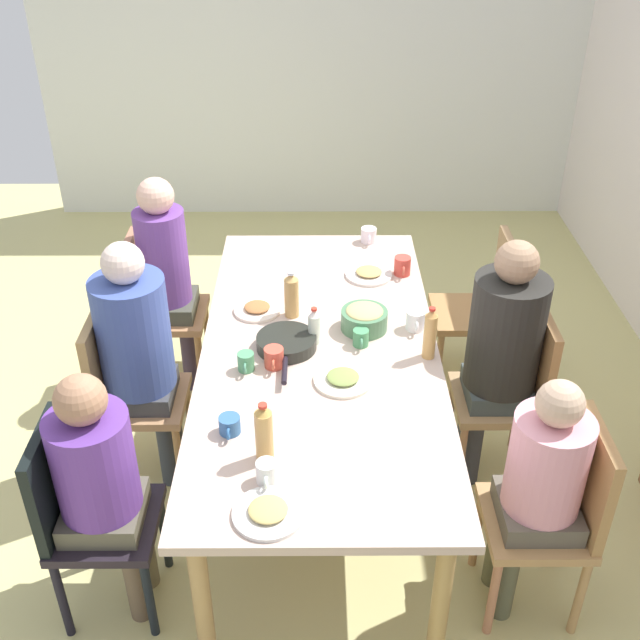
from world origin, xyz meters
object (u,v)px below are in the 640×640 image
(cup_4, at_px, (267,472))
(dining_table, at_px, (320,359))
(chair_1, at_px, (514,388))
(bottle_1, at_px, (264,433))
(plate_2, at_px, (369,274))
(serving_pan, at_px, (286,344))
(bottle_2, at_px, (292,295))
(cup_5, at_px, (230,425))
(bottle_0, at_px, (314,327))
(plate_1, at_px, (343,379))
(bottle_3, at_px, (430,334))
(chair_2, at_px, (484,303))
(cup_0, at_px, (361,338))
(cup_6, at_px, (246,362))
(person_5, at_px, (540,479))
(chair_4, at_px, (84,511))
(plate_3, at_px, (257,309))
(chair_3, at_px, (125,389))
(cup_1, at_px, (402,266))
(person_0, at_px, (167,269))
(person_1, at_px, (502,343))
(cup_2, at_px, (274,358))
(chair_5, at_px, (558,509))
(cup_7, at_px, (369,235))
(person_4, at_px, (100,477))
(person_3, at_px, (137,344))
(plate_0, at_px, (268,512))

(cup_4, bearing_deg, dining_table, 167.04)
(chair_1, distance_m, bottle_1, 1.39)
(plate_2, bearing_deg, serving_pan, -31.37)
(dining_table, bearing_deg, bottle_2, -154.21)
(cup_5, height_order, bottle_0, bottle_0)
(serving_pan, relative_size, cup_4, 3.98)
(plate_1, relative_size, serving_pan, 0.55)
(chair_1, distance_m, bottle_3, 0.56)
(cup_4, distance_m, cup_5, 0.31)
(plate_2, bearing_deg, chair_2, 98.73)
(cup_0, bearing_deg, cup_6, -69.77)
(person_5, bearing_deg, cup_0, -141.01)
(chair_4, relative_size, cup_5, 7.46)
(cup_0, bearing_deg, cup_5, -42.02)
(cup_4, relative_size, cup_6, 1.04)
(bottle_1, distance_m, bottle_2, 1.01)
(plate_3, bearing_deg, plate_2, 121.94)
(plate_3, height_order, cup_5, cup_5)
(chair_3, bearing_deg, cup_1, 116.88)
(person_0, relative_size, cup_1, 10.18)
(plate_3, distance_m, cup_5, 0.90)
(bottle_1, bearing_deg, person_1, 125.09)
(bottle_2, bearing_deg, serving_pan, -3.41)
(cup_2, xyz_separation_m, bottle_2, (-0.42, 0.07, 0.07))
(chair_5, bearing_deg, dining_table, -130.02)
(dining_table, distance_m, cup_0, 0.21)
(chair_1, relative_size, person_1, 0.70)
(cup_2, xyz_separation_m, bottle_3, (-0.07, 0.69, 0.08))
(plate_1, xyz_separation_m, plate_2, (-0.93, 0.17, 0.00))
(chair_2, bearing_deg, cup_7, -115.51)
(cup_2, bearing_deg, bottle_0, 136.94)
(bottle_2, bearing_deg, cup_2, -9.05)
(person_0, distance_m, cup_7, 1.15)
(person_4, bearing_deg, cup_0, 127.96)
(person_3, bearing_deg, dining_table, 90.00)
(chair_2, height_order, bottle_0, bottle_0)
(cup_4, height_order, bottle_3, bottle_3)
(plate_1, bearing_deg, person_1, 109.25)
(person_3, bearing_deg, plate_1, 74.54)
(person_0, relative_size, chair_1, 1.39)
(chair_2, relative_size, bottle_1, 3.49)
(bottle_0, bearing_deg, bottle_3, 77.16)
(chair_3, relative_size, person_3, 0.71)
(person_5, relative_size, plate_1, 4.45)
(cup_0, xyz_separation_m, cup_6, (0.19, -0.51, 0.00))
(plate_0, bearing_deg, chair_2, 148.30)
(chair_5, distance_m, plate_3, 1.66)
(person_5, distance_m, cup_0, 1.02)
(person_1, bearing_deg, serving_pan, -89.45)
(bottle_0, distance_m, bottle_3, 0.52)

